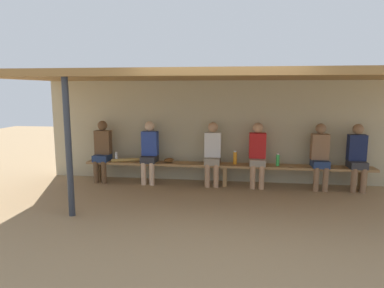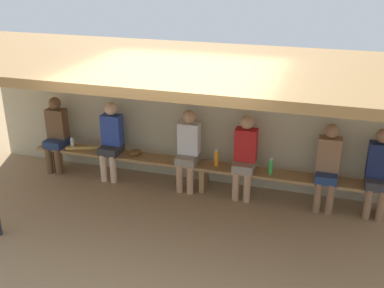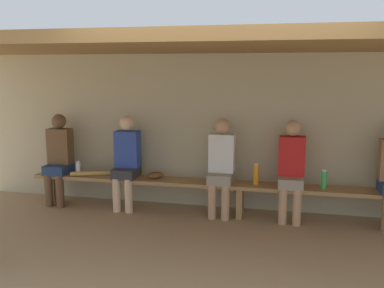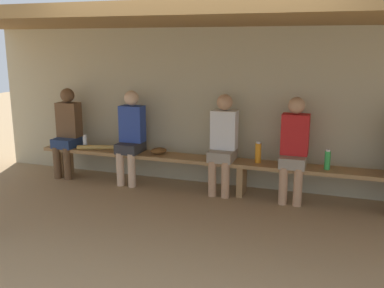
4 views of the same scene
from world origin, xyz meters
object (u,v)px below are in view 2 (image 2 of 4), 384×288
Objects in this scene: player_rightmost at (111,138)px; player_shirtless_tan at (245,154)px; water_bottle_clear at (72,144)px; water_bottle_orange at (271,166)px; player_in_red at (328,164)px; bench at (204,168)px; baseball_glove_worn at (135,153)px; player_near_post at (56,131)px; player_leftmost at (188,147)px; player_in_white at (379,170)px; baseball_bat at (90,148)px; water_bottle_blue at (216,158)px.

player_rightmost is 2.29m from player_shirtless_tan.
player_shirtless_tan is 3.02m from water_bottle_clear.
water_bottle_clear is 0.82× the size of water_bottle_orange.
player_in_red reaches higher than water_bottle_orange.
bench is 1.21m from baseball_glove_worn.
player_near_post is 1.00× the size of player_in_red.
player_shirtless_tan is 5.22× the size of water_bottle_orange.
player_rightmost is at bearing 180.00° from player_leftmost.
baseball_bat is at bearing -179.96° from player_in_white.
player_shirtless_tan reaches higher than water_bottle_clear.
player_leftmost is at bearing -19.01° from baseball_bat.
player_near_post reaches higher than baseball_bat.
water_bottle_clear is at bearing -179.04° from player_shirtless_tan.
player_near_post is 1.00× the size of player_leftmost.
player_near_post is 2.90m from water_bottle_blue.
water_bottle_clear is 0.32m from baseball_bat.
player_in_white reaches higher than water_bottle_blue.
player_leftmost is 0.97m from baseball_glove_worn.
baseball_bat is at bearing -179.93° from player_shirtless_tan.
bench is 2.71m from player_near_post.
player_in_white is 1.55m from water_bottle_orange.
water_bottle_orange is at bearing -1.27° from bench.
water_bottle_blue is (2.89, 0.01, -0.13)m from player_near_post.
water_bottle_orange is (-0.83, -0.03, -0.15)m from player_in_red.
player_leftmost is at bearing 0.00° from player_near_post.
player_near_post is at bearing 179.59° from water_bottle_orange.
player_rightmost is 1.00× the size of player_in_red.
player_leftmost is 1.00× the size of player_rightmost.
player_near_post reaches higher than water_bottle_orange.
baseball_glove_worn is (-0.94, 0.02, -0.22)m from player_leftmost.
player_in_red reaches higher than baseball_bat.
player_near_post is at bearing -179.74° from water_bottle_blue.
player_leftmost is at bearing 130.30° from baseball_glove_worn.
player_leftmost is 5.22× the size of water_bottle_orange.
player_in_white is 3.83m from baseball_glove_worn.
bench is 0.29m from water_bottle_blue.
water_bottle_clear is at bearing -179.42° from player_in_white.
player_in_white reaches higher than bench.
player_leftmost is (-0.27, 0.00, 0.34)m from bench.
water_bottle_orange reaches higher than bench.
baseball_glove_worn is at bearing 178.94° from player_leftmost.
player_near_post is at bearing 171.36° from water_bottle_clear.
player_shirtless_tan is 5.56× the size of baseball_glove_worn.
player_leftmost is 1.36m from player_rightmost.
baseball_glove_worn is at bearing 179.83° from water_bottle_blue.
bench is at bearing -0.66° from player_leftmost.
player_in_red is 5.56× the size of baseball_glove_worn.
player_rightmost is at bearing -179.59° from water_bottle_blue.
water_bottle_orange reaches higher than water_bottle_clear.
player_near_post reaches higher than bench.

